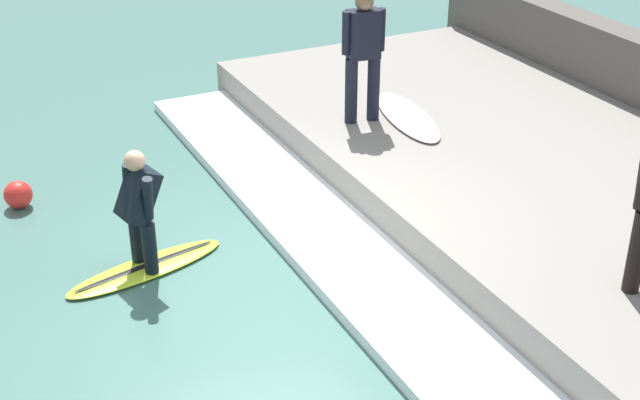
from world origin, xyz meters
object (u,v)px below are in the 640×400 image
(surfboard_waiting_far, at_px, (408,116))
(marker_buoy, at_px, (18,195))
(surfboard_riding, at_px, (146,268))
(surfer_riding, at_px, (139,204))
(surfer_waiting_far, at_px, (363,50))

(surfboard_waiting_far, height_order, marker_buoy, surfboard_waiting_far)
(surfboard_riding, bearing_deg, marker_buoy, 114.71)
(surfboard_riding, xyz_separation_m, surfer_riding, (0.00, -0.00, 0.75))
(surfer_riding, xyz_separation_m, surfer_waiting_far, (3.39, 1.55, 0.67))
(surfer_waiting_far, bearing_deg, surfboard_riding, -155.49)
(surfer_riding, height_order, surfboard_waiting_far, surfer_riding)
(surfer_riding, relative_size, surfboard_waiting_far, 0.70)
(surfer_riding, relative_size, marker_buoy, 3.93)
(surfboard_riding, xyz_separation_m, surfboard_waiting_far, (3.97, 1.34, 0.50))
(surfboard_riding, relative_size, surfer_riding, 1.41)
(surfer_waiting_far, distance_m, marker_buoy, 4.54)
(marker_buoy, bearing_deg, surfer_waiting_far, -6.45)
(surfboard_riding, relative_size, marker_buoy, 5.53)
(marker_buoy, bearing_deg, surfer_riding, -65.29)
(surfboard_waiting_far, bearing_deg, marker_buoy, 171.94)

